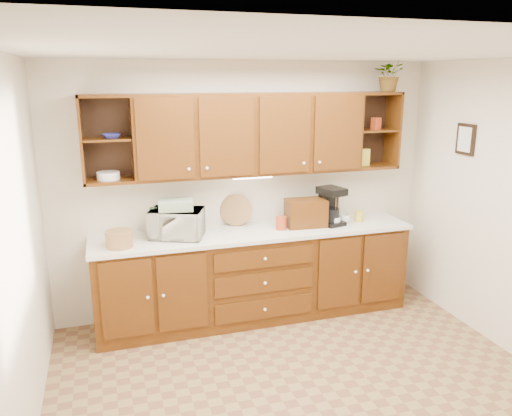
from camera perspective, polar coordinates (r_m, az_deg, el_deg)
floor at (r=4.22m, az=6.08°, el=-20.61°), size 4.00×4.00×0.00m
ceiling at (r=3.45m, az=7.29°, el=17.39°), size 4.00×4.00×0.00m
back_wall at (r=5.22m, az=-1.06°, el=2.15°), size 4.00×0.00×4.00m
left_wall at (r=3.40m, az=-26.26°, el=-6.32°), size 0.00×3.50×3.50m
base_cabinets at (r=5.20m, az=-0.10°, el=-7.73°), size 3.20×0.60×0.90m
countertop at (r=5.03m, az=-0.06°, el=-2.81°), size 3.24×0.64×0.04m
upper_cabinets at (r=4.97m, az=-0.47°, el=8.45°), size 3.20×0.33×0.80m
undercabinet_light at (r=4.98m, az=-0.39°, el=3.55°), size 0.40×0.05×0.02m
framed_picture at (r=5.31m, az=22.85°, el=7.25°), size 0.03×0.24×0.30m
wicker_basket at (r=4.69m, az=-15.36°, el=-3.42°), size 0.27×0.27×0.15m
microwave at (r=4.84m, az=-9.06°, el=-1.75°), size 0.59×0.50×0.28m
towel_stack at (r=4.79m, az=-9.15°, el=0.37°), size 0.35×0.27×0.10m
wine_bottle at (r=4.92m, az=-11.63°, el=-1.57°), size 0.08×0.08×0.28m
woven_tray at (r=5.21m, az=-2.27°, el=-1.85°), size 0.34×0.20×0.33m
bread_box at (r=5.16m, az=5.71°, el=-0.56°), size 0.42×0.28×0.28m
mug_tree at (r=5.33m, az=9.22°, el=-1.24°), size 0.27×0.27×0.31m
canister_red at (r=5.06m, az=2.91°, el=-1.73°), size 0.13×0.13×0.13m
canister_white at (r=5.32m, az=6.06°, el=-0.57°), size 0.09×0.09×0.20m
canister_yellow at (r=5.44m, az=11.68°, el=-0.91°), size 0.10×0.10×0.12m
coffee_maker at (r=5.27m, az=8.46°, el=0.20°), size 0.27×0.32×0.39m
bowl_stack at (r=4.72m, az=-16.19°, el=7.90°), size 0.18×0.18×0.04m
plate_stack at (r=4.81m, az=-16.53°, el=3.57°), size 0.25×0.25×0.07m
pantry_box_yellow at (r=5.48m, az=12.24°, el=5.70°), size 0.10×0.08×0.18m
pantry_box_red at (r=5.48m, az=13.56°, el=9.36°), size 0.10×0.10×0.13m
potted_plant at (r=5.52m, az=15.00°, el=14.57°), size 0.40×0.37×0.36m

